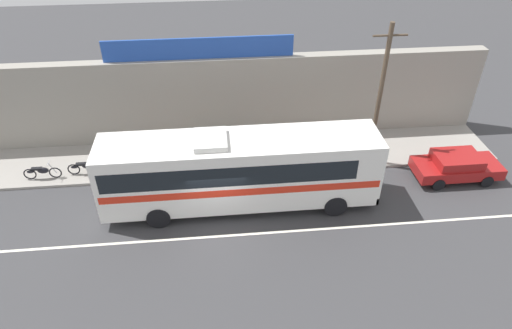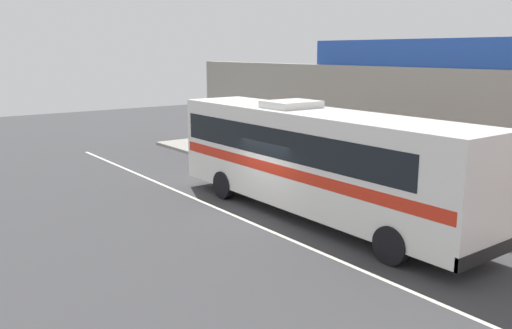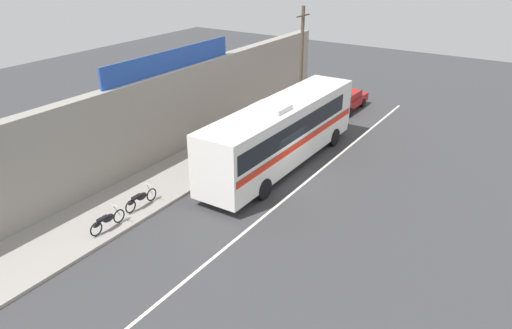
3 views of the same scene
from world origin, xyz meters
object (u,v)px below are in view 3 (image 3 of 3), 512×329
parked_car (346,100)px  pedestrian_far_left (229,130)px  pedestrian_by_curb (213,135)px  utility_pole (301,63)px  motorcycle_green (107,220)px  motorcycle_black (141,198)px  intercity_bus (281,130)px

parked_car → pedestrian_far_left: pedestrian_far_left is taller
parked_car → pedestrian_by_curb: pedestrian_by_curb is taller
utility_pole → pedestrian_far_left: (-6.63, 1.09, -2.82)m
motorcycle_green → pedestrian_far_left: pedestrian_far_left is taller
utility_pole → motorcycle_black: 14.99m
intercity_bus → utility_pole: utility_pole is taller
pedestrian_by_curb → pedestrian_far_left: pedestrian_far_left is taller
parked_car → utility_pole: utility_pole is taller
parked_car → motorcycle_black: parked_car is taller
pedestrian_by_curb → motorcycle_green: bearing=-171.2°
intercity_bus → pedestrian_by_curb: (-0.49, 4.20, -1.01)m
motorcycle_black → pedestrian_far_left: 8.03m
motorcycle_black → motorcycle_green: size_ratio=1.05×
utility_pole → motorcycle_black: bearing=178.8°
motorcycle_black → parked_car: bearing=-6.1°
parked_car → motorcycle_green: size_ratio=2.30×
parked_car → utility_pole: size_ratio=0.57×
motorcycle_green → pedestrian_by_curb: size_ratio=1.17×
intercity_bus → parked_car: bearing=5.1°
motorcycle_black → intercity_bus: bearing=-21.5°
parked_car → intercity_bus: bearing=-174.9°
intercity_bus → parked_car: (10.98, 0.97, -1.33)m
motorcycle_green → motorcycle_black: bearing=5.2°
pedestrian_by_curb → intercity_bus: bearing=-83.4°
motorcycle_green → pedestrian_by_curb: (9.17, 1.42, 0.49)m
intercity_bus → motorcycle_black: (-7.54, 2.97, -1.50)m
utility_pole → motorcycle_green: bearing=179.6°
intercity_bus → motorcycle_green: (-9.66, 2.77, -1.50)m
pedestrian_far_left → intercity_bus: bearing=-96.5°
motorcycle_green → pedestrian_far_left: bearing=5.6°
utility_pole → pedestrian_by_curb: size_ratio=4.67×
utility_pole → intercity_bus: bearing=-159.3°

